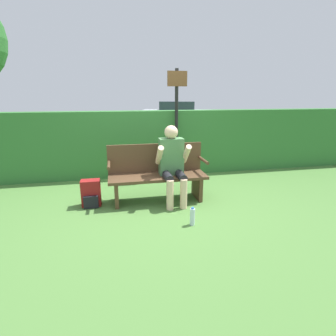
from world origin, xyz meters
TOP-DOWN VIEW (x-y plane):
  - ground_plane at (0.00, 0.00)m, footprint 40.00×40.00m
  - hedge_back at (0.00, 1.55)m, footprint 12.00×0.36m
  - park_bench at (0.00, 0.07)m, footprint 1.59×0.50m
  - person_seated at (0.23, -0.05)m, footprint 0.52×0.60m
  - backpack at (-1.07, 0.01)m, footprint 0.30×0.25m
  - water_bottle at (0.32, -0.93)m, footprint 0.07×0.07m
  - signpost at (0.60, 1.24)m, footprint 0.40×0.09m
  - parked_car at (3.21, 11.95)m, footprint 4.64×2.97m

SIDE VIEW (x-z plane):
  - ground_plane at x=0.00m, z-range 0.00..0.00m
  - water_bottle at x=0.32m, z-range -0.01..0.25m
  - backpack at x=-1.07m, z-range -0.01..0.41m
  - park_bench at x=0.00m, z-range -0.01..0.91m
  - parked_car at x=3.21m, z-range -0.03..1.31m
  - person_seated at x=0.23m, z-range 0.06..1.31m
  - hedge_back at x=0.00m, z-range 0.00..1.39m
  - signpost at x=0.60m, z-range 0.18..2.39m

